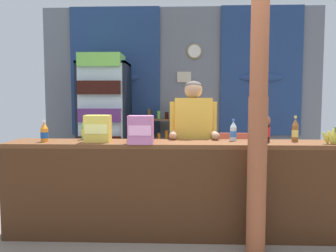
% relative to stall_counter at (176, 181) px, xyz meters
% --- Properties ---
extents(ground_plane, '(8.01, 8.01, 0.00)m').
position_rel_stall_counter_xyz_m(ground_plane, '(0.07, 0.81, -0.55)').
color(ground_plane, slate).
extents(back_wall_curtained, '(4.76, 0.22, 2.88)m').
position_rel_stall_counter_xyz_m(back_wall_curtained, '(0.07, 2.71, 0.94)').
color(back_wall_curtained, slate).
rests_on(back_wall_curtained, ground).
extents(stall_counter, '(3.23, 0.44, 0.91)m').
position_rel_stall_counter_xyz_m(stall_counter, '(0.00, 0.00, 0.00)').
color(stall_counter, brown).
rests_on(stall_counter, ground).
extents(timber_post, '(0.18, 0.16, 2.67)m').
position_rel_stall_counter_xyz_m(timber_post, '(0.68, -0.29, 0.73)').
color(timber_post, '#995133').
rests_on(timber_post, ground).
extents(drink_fridge, '(0.76, 0.71, 2.00)m').
position_rel_stall_counter_xyz_m(drink_fridge, '(-1.15, 2.11, 0.55)').
color(drink_fridge, black).
rests_on(drink_fridge, ground).
extents(bottle_shelf_rack, '(0.48, 0.28, 1.16)m').
position_rel_stall_counter_xyz_m(bottle_shelf_rack, '(-0.24, 2.42, 0.05)').
color(bottle_shelf_rack, brown).
rests_on(bottle_shelf_rack, ground).
extents(plastic_lawn_chair, '(0.44, 0.44, 0.86)m').
position_rel_stall_counter_xyz_m(plastic_lawn_chair, '(0.79, 1.56, -0.06)').
color(plastic_lawn_chair, '#E5563D').
rests_on(plastic_lawn_chair, ground).
extents(shopkeeper, '(0.51, 0.42, 1.51)m').
position_rel_stall_counter_xyz_m(shopkeeper, '(0.18, 0.51, 0.40)').
color(shopkeeper, '#28282D').
rests_on(shopkeeper, ground).
extents(soda_bottle_cola, '(0.10, 0.10, 0.32)m').
position_rel_stall_counter_xyz_m(soda_bottle_cola, '(0.84, 0.09, 0.49)').
color(soda_bottle_cola, black).
rests_on(soda_bottle_cola, stall_counter).
extents(soda_bottle_orange_soda, '(0.07, 0.07, 0.21)m').
position_rel_stall_counter_xyz_m(soda_bottle_orange_soda, '(-1.26, 0.05, 0.45)').
color(soda_bottle_orange_soda, orange).
rests_on(soda_bottle_orange_soda, stall_counter).
extents(soda_bottle_water, '(0.06, 0.06, 0.21)m').
position_rel_stall_counter_xyz_m(soda_bottle_water, '(0.56, 0.20, 0.45)').
color(soda_bottle_water, silver).
rests_on(soda_bottle_water, stall_counter).
extents(soda_bottle_iced_tea, '(0.06, 0.06, 0.25)m').
position_rel_stall_counter_xyz_m(soda_bottle_iced_tea, '(1.15, 0.17, 0.46)').
color(soda_bottle_iced_tea, brown).
rests_on(soda_bottle_iced_tea, stall_counter).
extents(soda_bottle_lime_soda, '(0.08, 0.08, 0.23)m').
position_rel_stall_counter_xyz_m(soda_bottle_lime_soda, '(-0.92, 0.26, 0.46)').
color(soda_bottle_lime_soda, '#75C64C').
rests_on(soda_bottle_lime_soda, stall_counter).
extents(snack_box_instant_noodle, '(0.24, 0.15, 0.25)m').
position_rel_stall_counter_xyz_m(snack_box_instant_noodle, '(-0.75, 0.07, 0.49)').
color(snack_box_instant_noodle, '#EAD14C').
rests_on(snack_box_instant_noodle, stall_counter).
extents(snack_box_crackers, '(0.21, 0.13, 0.20)m').
position_rel_stall_counter_xyz_m(snack_box_crackers, '(-0.35, 0.25, 0.46)').
color(snack_box_crackers, '#E5422D').
rests_on(snack_box_crackers, stall_counter).
extents(snack_box_wafer, '(0.23, 0.16, 0.26)m').
position_rel_stall_counter_xyz_m(snack_box_wafer, '(-0.32, -0.06, 0.49)').
color(snack_box_wafer, '#B76699').
rests_on(snack_box_wafer, stall_counter).
extents(banana_bunch, '(0.26, 0.06, 0.16)m').
position_rel_stall_counter_xyz_m(banana_bunch, '(1.45, -0.01, 0.42)').
color(banana_bunch, '#DBCC42').
rests_on(banana_bunch, stall_counter).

